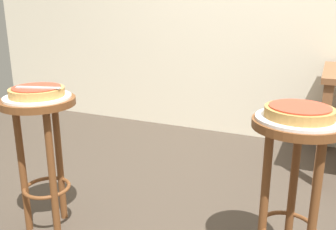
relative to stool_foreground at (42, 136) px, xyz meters
name	(u,v)px	position (x,y,z in m)	size (l,w,h in m)	color
ground_plane	(201,228)	(0.76, 0.33, -0.53)	(6.00, 6.00, 0.00)	#42382D
stool_foreground	(42,136)	(0.00, 0.00, 0.00)	(0.37, 0.37, 0.73)	brown
serving_plate_foreground	(37,97)	(0.00, 0.00, 0.20)	(0.33, 0.33, 0.01)	white
pizza_foreground	(37,92)	(0.00, 0.00, 0.23)	(0.26, 0.26, 0.05)	tan
stool_middle	(294,166)	(1.21, 0.15, 0.00)	(0.37, 0.37, 0.73)	brown
serving_plate_middle	(299,119)	(1.21, 0.15, 0.20)	(0.34, 0.34, 0.01)	silver
pizza_middle	(299,112)	(1.21, 0.15, 0.23)	(0.27, 0.27, 0.05)	#B78442
pizza_server_knife	(38,88)	(0.03, -0.02, 0.26)	(0.22, 0.02, 0.01)	silver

